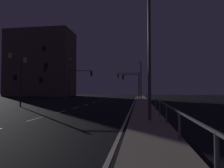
{
  "coord_description": "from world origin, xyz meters",
  "views": [
    {
      "loc": [
        6.62,
        -2.49,
        1.87
      ],
      "look_at": [
        1.78,
        31.32,
        2.95
      ],
      "focal_mm": 30.66,
      "sensor_mm": 36.0,
      "label": 1
    }
  ],
  "objects_px": {
    "traffic_light_far_left": "(130,79)",
    "traffic_light_near_left": "(79,78)",
    "street_lamp_far_end": "(141,76)",
    "traffic_light_mid_right": "(32,74)",
    "street_lamp_corner": "(67,75)",
    "street_lamp_median": "(148,43)",
    "traffic_light_far_center": "(131,81)",
    "building_distant": "(41,64)"
  },
  "relations": [
    {
      "from": "traffic_light_far_left",
      "to": "traffic_light_near_left",
      "type": "xyz_separation_m",
      "value": [
        -9.08,
        -7.37,
        -0.11
      ]
    },
    {
      "from": "street_lamp_far_end",
      "to": "traffic_light_far_left",
      "type": "bearing_deg",
      "value": 121.21
    },
    {
      "from": "traffic_light_near_left",
      "to": "traffic_light_far_left",
      "type": "bearing_deg",
      "value": 39.06
    },
    {
      "from": "traffic_light_mid_right",
      "to": "traffic_light_near_left",
      "type": "distance_m",
      "value": 14.6
    },
    {
      "from": "street_lamp_corner",
      "to": "traffic_light_mid_right",
      "type": "bearing_deg",
      "value": -85.62
    },
    {
      "from": "street_lamp_median",
      "to": "street_lamp_far_end",
      "type": "bearing_deg",
      "value": 90.46
    },
    {
      "from": "street_lamp_corner",
      "to": "street_lamp_far_end",
      "type": "distance_m",
      "value": 14.19
    },
    {
      "from": "traffic_light_mid_right",
      "to": "street_lamp_median",
      "type": "xyz_separation_m",
      "value": [
        12.36,
        -8.92,
        0.93
      ]
    },
    {
      "from": "traffic_light_mid_right",
      "to": "street_lamp_corner",
      "type": "distance_m",
      "value": 12.66
    },
    {
      "from": "traffic_light_far_center",
      "to": "traffic_light_far_left",
      "type": "xyz_separation_m",
      "value": [
        -0.36,
        0.17,
        0.3
      ]
    },
    {
      "from": "traffic_light_far_left",
      "to": "traffic_light_far_center",
      "type": "bearing_deg",
      "value": -26.2
    },
    {
      "from": "traffic_light_far_center",
      "to": "traffic_light_mid_right",
      "type": "relative_size",
      "value": 1.03
    },
    {
      "from": "traffic_light_far_center",
      "to": "traffic_light_mid_right",
      "type": "height_order",
      "value": "traffic_light_far_center"
    },
    {
      "from": "traffic_light_mid_right",
      "to": "street_lamp_median",
      "type": "distance_m",
      "value": 15.27
    },
    {
      "from": "traffic_light_far_center",
      "to": "traffic_light_far_left",
      "type": "relative_size",
      "value": 0.94
    },
    {
      "from": "traffic_light_far_center",
      "to": "building_distant",
      "type": "height_order",
      "value": "building_distant"
    },
    {
      "from": "traffic_light_mid_right",
      "to": "traffic_light_near_left",
      "type": "xyz_separation_m",
      "value": [
        0.69,
        14.58,
        0.46
      ]
    },
    {
      "from": "traffic_light_far_center",
      "to": "building_distant",
      "type": "relative_size",
      "value": 0.26
    },
    {
      "from": "traffic_light_mid_right",
      "to": "building_distant",
      "type": "relative_size",
      "value": 0.26
    },
    {
      "from": "street_lamp_median",
      "to": "building_distant",
      "type": "height_order",
      "value": "building_distant"
    },
    {
      "from": "traffic_light_mid_right",
      "to": "street_lamp_far_end",
      "type": "height_order",
      "value": "street_lamp_far_end"
    },
    {
      "from": "traffic_light_far_left",
      "to": "traffic_light_near_left",
      "type": "height_order",
      "value": "traffic_light_far_left"
    },
    {
      "from": "traffic_light_far_left",
      "to": "street_lamp_far_end",
      "type": "xyz_separation_m",
      "value": [
        2.38,
        -3.93,
        0.35
      ]
    },
    {
      "from": "traffic_light_far_left",
      "to": "street_lamp_median",
      "type": "xyz_separation_m",
      "value": [
        2.59,
        -30.86,
        0.36
      ]
    },
    {
      "from": "traffic_light_near_left",
      "to": "street_lamp_far_end",
      "type": "height_order",
      "value": "street_lamp_far_end"
    },
    {
      "from": "building_distant",
      "to": "traffic_light_far_left",
      "type": "bearing_deg",
      "value": -25.89
    },
    {
      "from": "traffic_light_far_center",
      "to": "traffic_light_near_left",
      "type": "relative_size",
      "value": 0.93
    },
    {
      "from": "traffic_light_far_center",
      "to": "traffic_light_far_left",
      "type": "height_order",
      "value": "traffic_light_far_left"
    },
    {
      "from": "traffic_light_near_left",
      "to": "street_lamp_far_end",
      "type": "relative_size",
      "value": 0.78
    },
    {
      "from": "traffic_light_far_center",
      "to": "traffic_light_mid_right",
      "type": "distance_m",
      "value": 24.01
    },
    {
      "from": "traffic_light_mid_right",
      "to": "traffic_light_near_left",
      "type": "height_order",
      "value": "traffic_light_near_left"
    },
    {
      "from": "traffic_light_mid_right",
      "to": "traffic_light_near_left",
      "type": "bearing_deg",
      "value": 87.3
    },
    {
      "from": "traffic_light_mid_right",
      "to": "street_lamp_corner",
      "type": "bearing_deg",
      "value": 94.38
    },
    {
      "from": "traffic_light_far_center",
      "to": "street_lamp_far_end",
      "type": "bearing_deg",
      "value": -61.66
    },
    {
      "from": "street_lamp_median",
      "to": "building_distant",
      "type": "xyz_separation_m",
      "value": [
        -30.83,
        44.57,
        5.51
      ]
    },
    {
      "from": "traffic_light_mid_right",
      "to": "street_lamp_median",
      "type": "height_order",
      "value": "street_lamp_median"
    },
    {
      "from": "traffic_light_mid_right",
      "to": "street_lamp_far_end",
      "type": "bearing_deg",
      "value": 56.02
    },
    {
      "from": "traffic_light_mid_right",
      "to": "building_distant",
      "type": "xyz_separation_m",
      "value": [
        -18.47,
        35.65,
        6.44
      ]
    },
    {
      "from": "traffic_light_mid_right",
      "to": "street_lamp_far_end",
      "type": "xyz_separation_m",
      "value": [
        12.15,
        18.02,
        0.92
      ]
    },
    {
      "from": "traffic_light_mid_right",
      "to": "street_lamp_far_end",
      "type": "relative_size",
      "value": 0.7
    },
    {
      "from": "traffic_light_near_left",
      "to": "traffic_light_far_center",
      "type": "bearing_deg",
      "value": 37.32
    },
    {
      "from": "traffic_light_far_center",
      "to": "building_distant",
      "type": "distance_m",
      "value": 32.38
    }
  ]
}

